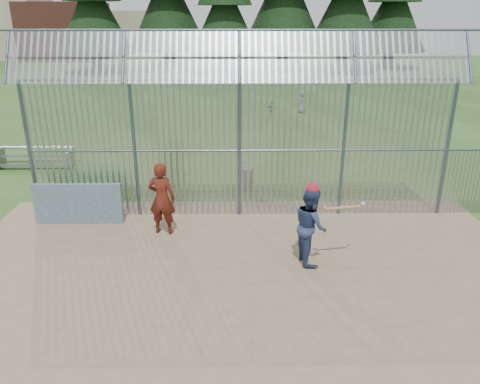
{
  "coord_description": "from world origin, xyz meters",
  "views": [
    {
      "loc": [
        -0.14,
        -9.45,
        5.69
      ],
      "look_at": [
        0.0,
        2.0,
        1.3
      ],
      "focal_mm": 35.0,
      "sensor_mm": 36.0,
      "label": 1
    }
  ],
  "objects_px": {
    "batter": "(311,226)",
    "trash_can": "(247,177)",
    "bleacher": "(35,157)",
    "onlooker": "(162,198)",
    "dugout_wall": "(78,204)"
  },
  "relations": [
    {
      "from": "onlooker",
      "to": "bleacher",
      "type": "relative_size",
      "value": 0.67
    },
    {
      "from": "bleacher",
      "to": "dugout_wall",
      "type": "bearing_deg",
      "value": -57.92
    },
    {
      "from": "batter",
      "to": "onlooker",
      "type": "height_order",
      "value": "onlooker"
    },
    {
      "from": "batter",
      "to": "onlooker",
      "type": "bearing_deg",
      "value": 57.91
    },
    {
      "from": "dugout_wall",
      "to": "onlooker",
      "type": "xyz_separation_m",
      "value": [
        2.5,
        -0.65,
        0.41
      ]
    },
    {
      "from": "batter",
      "to": "bleacher",
      "type": "distance_m",
      "value": 12.33
    },
    {
      "from": "batter",
      "to": "trash_can",
      "type": "distance_m",
      "value": 5.4
    },
    {
      "from": "dugout_wall",
      "to": "batter",
      "type": "distance_m",
      "value": 6.67
    },
    {
      "from": "batter",
      "to": "onlooker",
      "type": "relative_size",
      "value": 0.94
    },
    {
      "from": "batter",
      "to": "bleacher",
      "type": "height_order",
      "value": "batter"
    },
    {
      "from": "bleacher",
      "to": "onlooker",
      "type": "bearing_deg",
      "value": -45.76
    },
    {
      "from": "dugout_wall",
      "to": "trash_can",
      "type": "height_order",
      "value": "dugout_wall"
    },
    {
      "from": "trash_can",
      "to": "batter",
      "type": "bearing_deg",
      "value": -75.24
    },
    {
      "from": "dugout_wall",
      "to": "bleacher",
      "type": "relative_size",
      "value": 0.83
    },
    {
      "from": "dugout_wall",
      "to": "trash_can",
      "type": "xyz_separation_m",
      "value": [
        4.9,
        2.92,
        -0.24
      ]
    }
  ]
}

